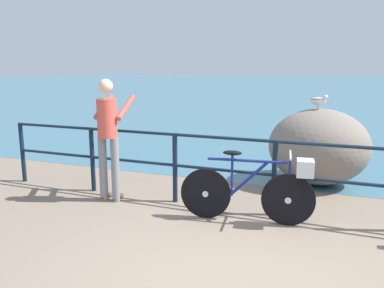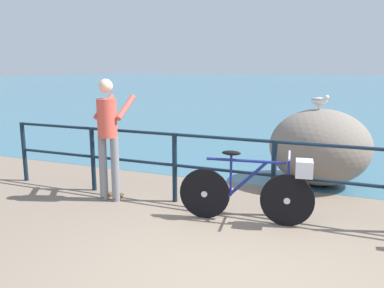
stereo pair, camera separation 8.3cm
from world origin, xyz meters
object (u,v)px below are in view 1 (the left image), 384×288
object	(u,v)px
person_at_railing	(108,134)
breakwater_boulder_main	(319,146)
bicycle	(258,187)
seagull	(318,100)

from	to	relation	value
person_at_railing	breakwater_boulder_main	bearing A→B (deg)	-58.02
person_at_railing	breakwater_boulder_main	xyz separation A→B (m)	(2.79, 2.01, -0.36)
bicycle	breakwater_boulder_main	world-z (taller)	breakwater_boulder_main
person_at_railing	seagull	distance (m)	3.40
bicycle	person_at_railing	world-z (taller)	person_at_railing
breakwater_boulder_main	seagull	bearing A→B (deg)	-149.13
bicycle	person_at_railing	bearing A→B (deg)	171.03
bicycle	seagull	xyz separation A→B (m)	(0.54, 2.03, 0.94)
seagull	bicycle	bearing A→B (deg)	-86.23
bicycle	breakwater_boulder_main	xyz separation A→B (m)	(0.59, 2.06, 0.17)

